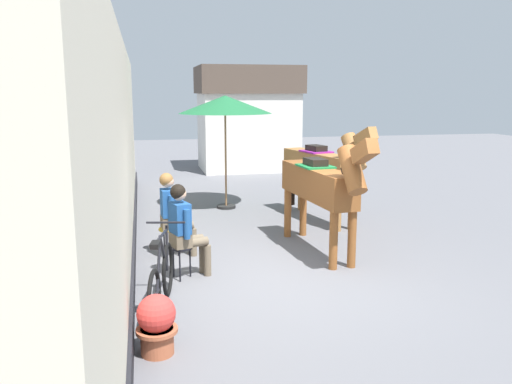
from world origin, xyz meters
TOP-DOWN VIEW (x-y plane):
  - ground_plane at (0.00, 3.00)m, footprint 40.00×40.00m
  - pub_facade_wall at (-2.55, 1.50)m, footprint 0.34×14.00m
  - distant_cottage at (1.40, 10.83)m, footprint 3.40×2.60m
  - seated_visitor_near at (-1.65, 0.29)m, footprint 0.61×0.49m
  - seated_visitor_far at (-1.75, 1.36)m, footprint 0.61×0.49m
  - saddled_horse_near at (0.66, 1.05)m, footprint 0.64×3.00m
  - saddled_horse_far at (1.41, 3.15)m, footprint 0.98×2.95m
  - flower_planter_near at (-2.12, -1.93)m, footprint 0.43×0.43m
  - leaning_bicycle at (-2.03, -0.84)m, footprint 0.54×1.74m
  - cafe_parasol at (-0.33, 4.80)m, footprint 2.10×2.10m

SIDE VIEW (x-z plane):
  - ground_plane at x=0.00m, z-range 0.00..0.00m
  - flower_planter_near at x=-2.12m, z-range 0.01..0.65m
  - leaning_bicycle at x=-2.03m, z-range -0.11..0.91m
  - seated_visitor_near at x=-1.65m, z-range 0.08..1.47m
  - seated_visitor_far at x=-1.75m, z-range 0.08..1.47m
  - saddled_horse_near at x=0.66m, z-range 0.13..2.19m
  - saddled_horse_far at x=1.41m, z-range 0.13..2.19m
  - pub_facade_wall at x=-2.55m, z-range -0.16..3.24m
  - distant_cottage at x=1.40m, z-range 0.05..3.55m
  - cafe_parasol at x=-0.33m, z-range 1.07..3.65m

